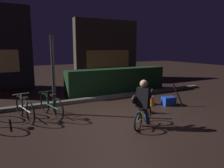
{
  "coord_description": "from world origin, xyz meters",
  "views": [
    {
      "loc": [
        -2.91,
        -5.26,
        2.06
      ],
      "look_at": [
        0.2,
        0.6,
        0.9
      ],
      "focal_mm": 33.77,
      "sensor_mm": 36.0,
      "label": 1
    }
  ],
  "objects_px": {
    "traffic_cone_near": "(148,105)",
    "blue_crate": "(169,101)",
    "cyclist": "(142,104)",
    "closed_umbrella": "(178,95)",
    "parked_bike_center_left": "(51,105)",
    "parked_bike_left_mid": "(25,109)",
    "street_post": "(53,75)",
    "traffic_cone_far": "(151,98)"
  },
  "relations": [
    {
      "from": "traffic_cone_near",
      "to": "blue_crate",
      "type": "bearing_deg",
      "value": 17.8
    },
    {
      "from": "cyclist",
      "to": "closed_umbrella",
      "type": "xyz_separation_m",
      "value": [
        2.3,
        1.03,
        -0.24
      ]
    },
    {
      "from": "parked_bike_center_left",
      "to": "cyclist",
      "type": "relative_size",
      "value": 1.27
    },
    {
      "from": "parked_bike_left_mid",
      "to": "traffic_cone_near",
      "type": "relative_size",
      "value": 2.79
    },
    {
      "from": "street_post",
      "to": "blue_crate",
      "type": "distance_m",
      "value": 4.11
    },
    {
      "from": "street_post",
      "to": "blue_crate",
      "type": "relative_size",
      "value": 5.51
    },
    {
      "from": "traffic_cone_near",
      "to": "cyclist",
      "type": "relative_size",
      "value": 0.45
    },
    {
      "from": "parked_bike_left_mid",
      "to": "traffic_cone_far",
      "type": "bearing_deg",
      "value": -107.06
    },
    {
      "from": "street_post",
      "to": "parked_bike_left_mid",
      "type": "bearing_deg",
      "value": -169.74
    },
    {
      "from": "street_post",
      "to": "parked_bike_center_left",
      "type": "bearing_deg",
      "value": -125.91
    },
    {
      "from": "street_post",
      "to": "parked_bike_left_mid",
      "type": "relative_size",
      "value": 1.56
    },
    {
      "from": "blue_crate",
      "to": "cyclist",
      "type": "relative_size",
      "value": 0.35
    },
    {
      "from": "parked_bike_center_left",
      "to": "blue_crate",
      "type": "distance_m",
      "value": 4.08
    },
    {
      "from": "parked_bike_left_mid",
      "to": "closed_umbrella",
      "type": "height_order",
      "value": "closed_umbrella"
    },
    {
      "from": "parked_bike_center_left",
      "to": "blue_crate",
      "type": "bearing_deg",
      "value": -111.61
    },
    {
      "from": "blue_crate",
      "to": "traffic_cone_far",
      "type": "bearing_deg",
      "value": 145.69
    },
    {
      "from": "traffic_cone_near",
      "to": "blue_crate",
      "type": "relative_size",
      "value": 1.27
    },
    {
      "from": "closed_umbrella",
      "to": "blue_crate",
      "type": "bearing_deg",
      "value": 7.66
    },
    {
      "from": "street_post",
      "to": "parked_bike_center_left",
      "type": "distance_m",
      "value": 0.91
    },
    {
      "from": "traffic_cone_far",
      "to": "closed_umbrella",
      "type": "relative_size",
      "value": 0.61
    },
    {
      "from": "parked_bike_left_mid",
      "to": "blue_crate",
      "type": "xyz_separation_m",
      "value": [
        4.75,
        -0.74,
        -0.18
      ]
    },
    {
      "from": "traffic_cone_near",
      "to": "traffic_cone_far",
      "type": "bearing_deg",
      "value": 45.34
    },
    {
      "from": "traffic_cone_far",
      "to": "closed_umbrella",
      "type": "bearing_deg",
      "value": -40.29
    },
    {
      "from": "traffic_cone_far",
      "to": "blue_crate",
      "type": "relative_size",
      "value": 1.17
    },
    {
      "from": "cyclist",
      "to": "closed_umbrella",
      "type": "relative_size",
      "value": 1.47
    },
    {
      "from": "traffic_cone_far",
      "to": "closed_umbrella",
      "type": "xyz_separation_m",
      "value": [
        0.7,
        -0.6,
        0.15
      ]
    },
    {
      "from": "traffic_cone_far",
      "to": "parked_bike_left_mid",
      "type": "bearing_deg",
      "value": 174.71
    },
    {
      "from": "closed_umbrella",
      "to": "traffic_cone_near",
      "type": "bearing_deg",
      "value": 65.55
    },
    {
      "from": "parked_bike_center_left",
      "to": "traffic_cone_near",
      "type": "distance_m",
      "value": 2.98
    },
    {
      "from": "street_post",
      "to": "parked_bike_center_left",
      "type": "xyz_separation_m",
      "value": [
        -0.15,
        -0.21,
        -0.87
      ]
    },
    {
      "from": "street_post",
      "to": "traffic_cone_far",
      "type": "distance_m",
      "value": 3.54
    },
    {
      "from": "traffic_cone_near",
      "to": "closed_umbrella",
      "type": "relative_size",
      "value": 0.66
    },
    {
      "from": "traffic_cone_far",
      "to": "cyclist",
      "type": "bearing_deg",
      "value": -134.55
    },
    {
      "from": "traffic_cone_far",
      "to": "cyclist",
      "type": "xyz_separation_m",
      "value": [
        -1.6,
        -1.63,
        0.38
      ]
    },
    {
      "from": "parked_bike_center_left",
      "to": "traffic_cone_near",
      "type": "xyz_separation_m",
      "value": [
        2.77,
        -1.09,
        -0.07
      ]
    },
    {
      "from": "traffic_cone_near",
      "to": "closed_umbrella",
      "type": "height_order",
      "value": "closed_umbrella"
    },
    {
      "from": "parked_bike_center_left",
      "to": "closed_umbrella",
      "type": "height_order",
      "value": "closed_umbrella"
    },
    {
      "from": "traffic_cone_near",
      "to": "blue_crate",
      "type": "height_order",
      "value": "traffic_cone_near"
    },
    {
      "from": "cyclist",
      "to": "parked_bike_left_mid",
      "type": "bearing_deg",
      "value": 109.62
    },
    {
      "from": "parked_bike_left_mid",
      "to": "closed_umbrella",
      "type": "relative_size",
      "value": 1.83
    },
    {
      "from": "blue_crate",
      "to": "cyclist",
      "type": "xyz_separation_m",
      "value": [
        -2.11,
        -1.28,
        0.48
      ]
    },
    {
      "from": "parked_bike_left_mid",
      "to": "traffic_cone_near",
      "type": "height_order",
      "value": "parked_bike_left_mid"
    }
  ]
}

